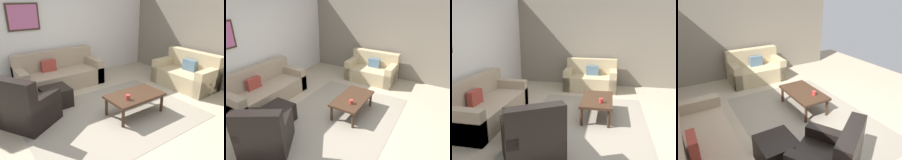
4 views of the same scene
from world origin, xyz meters
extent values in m
plane|color=tan|center=(0.00, 0.00, 0.00)|extent=(8.00, 8.00, 0.00)
cube|color=silver|center=(0.00, 2.60, 1.40)|extent=(6.00, 0.12, 2.80)
cube|color=slate|center=(3.00, 0.00, 1.40)|extent=(0.12, 5.20, 2.80)
cube|color=gray|center=(0.00, 0.00, 0.00)|extent=(3.26, 2.40, 0.01)
cube|color=gray|center=(-0.22, 1.98, 0.21)|extent=(2.10, 0.93, 0.42)
cube|color=gray|center=(-0.22, 2.33, 0.44)|extent=(2.10, 0.24, 0.88)
cube|color=gray|center=(-1.17, 1.98, 0.31)|extent=(0.20, 0.93, 0.62)
cube|color=gray|center=(0.73, 1.98, 0.31)|extent=(0.20, 0.93, 0.62)
cube|color=#99382D|center=(-0.45, 2.11, 0.56)|extent=(0.36, 0.12, 0.28)
cube|color=tan|center=(2.36, 0.13, 0.21)|extent=(0.87, 1.49, 0.42)
cube|color=tan|center=(2.68, 0.13, 0.44)|extent=(0.24, 1.49, 0.88)
cube|color=tan|center=(2.36, 0.78, 0.31)|extent=(0.87, 0.20, 0.62)
cube|color=tan|center=(2.36, -0.52, 0.31)|extent=(0.87, 0.20, 0.62)
cube|color=slate|center=(2.46, 0.09, 0.56)|extent=(0.12, 0.36, 0.28)
cube|color=black|center=(-1.36, 0.64, 0.22)|extent=(1.10, 1.10, 0.44)
cube|color=black|center=(-1.62, 0.48, 0.47)|extent=(0.59, 0.79, 0.95)
cube|color=black|center=(-1.20, 0.37, 0.30)|extent=(0.76, 0.56, 0.60)
cube|color=black|center=(-1.53, 0.91, 0.30)|extent=(0.76, 0.56, 0.60)
cube|color=black|center=(-0.73, 1.03, 0.20)|extent=(0.56, 0.56, 0.40)
cylinder|color=#382316|center=(-0.09, -0.45, 0.18)|extent=(0.06, 0.06, 0.36)
cylinder|color=#382316|center=(0.89, -0.45, 0.18)|extent=(0.06, 0.06, 0.36)
cylinder|color=#382316|center=(-0.09, 0.07, 0.18)|extent=(0.06, 0.06, 0.36)
cylinder|color=#382316|center=(0.89, 0.07, 0.18)|extent=(0.06, 0.06, 0.36)
cube|color=#382316|center=(0.40, -0.19, 0.39)|extent=(1.10, 0.64, 0.05)
cylinder|color=#B2332D|center=(0.14, -0.28, 0.46)|extent=(0.08, 0.08, 0.09)
camera|label=1|loc=(-2.19, -3.03, 2.17)|focal=34.87mm
camera|label=2|loc=(-3.06, -1.84, 2.61)|focal=30.81mm
camera|label=3|loc=(-4.18, -0.42, 2.00)|focal=36.45mm
camera|label=4|loc=(-2.98, 2.10, 2.43)|focal=33.68mm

